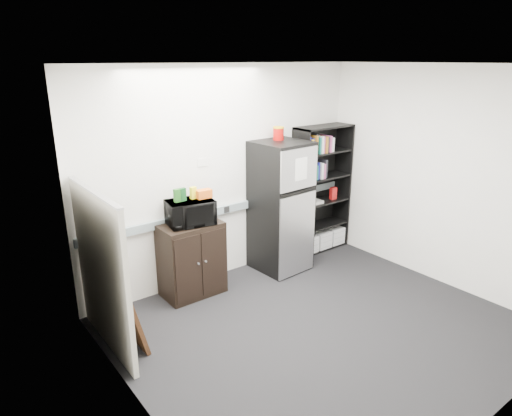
{
  "coord_description": "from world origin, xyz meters",
  "views": [
    {
      "loc": [
        -3.13,
        -2.94,
        2.75
      ],
      "look_at": [
        -0.18,
        0.9,
        1.15
      ],
      "focal_mm": 32.0,
      "sensor_mm": 36.0,
      "label": 1
    }
  ],
  "objects_px": {
    "bookshelf": "(321,190)",
    "cabinet": "(192,259)",
    "microwave": "(190,212)",
    "cubicle_partition": "(102,272)",
    "refrigerator": "(281,207)"
  },
  "relations": [
    {
      "from": "bookshelf",
      "to": "cabinet",
      "type": "bearing_deg",
      "value": -178.34
    },
    {
      "from": "microwave",
      "to": "bookshelf",
      "type": "bearing_deg",
      "value": 11.79
    },
    {
      "from": "cabinet",
      "to": "microwave",
      "type": "bearing_deg",
      "value": -90.0
    },
    {
      "from": "bookshelf",
      "to": "cubicle_partition",
      "type": "distance_m",
      "value": 3.46
    },
    {
      "from": "cabinet",
      "to": "refrigerator",
      "type": "height_order",
      "value": "refrigerator"
    },
    {
      "from": "cubicle_partition",
      "to": "microwave",
      "type": "height_order",
      "value": "cubicle_partition"
    },
    {
      "from": "cabinet",
      "to": "refrigerator",
      "type": "bearing_deg",
      "value": -3.44
    },
    {
      "from": "microwave",
      "to": "refrigerator",
      "type": "distance_m",
      "value": 1.35
    },
    {
      "from": "cubicle_partition",
      "to": "cabinet",
      "type": "bearing_deg",
      "value": 19.26
    },
    {
      "from": "cubicle_partition",
      "to": "microwave",
      "type": "distance_m",
      "value": 1.29
    },
    {
      "from": "cabinet",
      "to": "refrigerator",
      "type": "xyz_separation_m",
      "value": [
        1.33,
        -0.08,
        0.42
      ]
    },
    {
      "from": "bookshelf",
      "to": "cabinet",
      "type": "distance_m",
      "value": 2.27
    },
    {
      "from": "bookshelf",
      "to": "cabinet",
      "type": "height_order",
      "value": "bookshelf"
    },
    {
      "from": "bookshelf",
      "to": "refrigerator",
      "type": "bearing_deg",
      "value": -170.81
    },
    {
      "from": "cabinet",
      "to": "microwave",
      "type": "relative_size",
      "value": 1.72
    }
  ]
}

